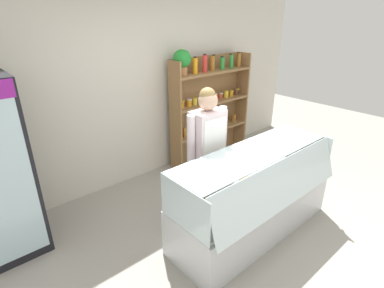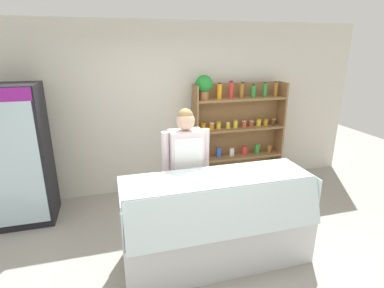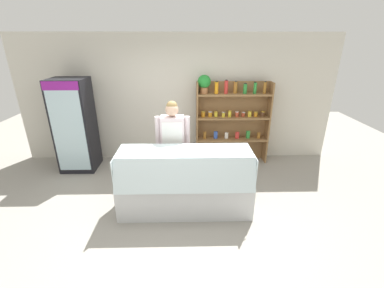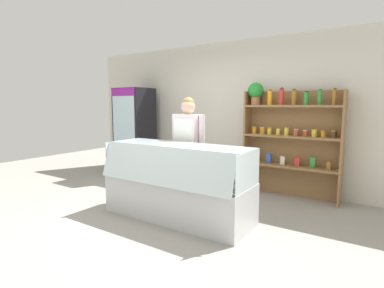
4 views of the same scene
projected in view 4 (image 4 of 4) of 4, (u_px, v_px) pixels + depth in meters
name	position (u px, v px, depth m)	size (l,w,h in m)	color
ground_plane	(163.00, 217.00, 4.11)	(12.00, 12.00, 0.00)	gray
back_wall	(233.00, 114.00, 5.72)	(6.80, 0.10, 2.70)	beige
drinks_fridge	(135.00, 132.00, 6.43)	(0.69, 0.64, 1.88)	black
shelving_unit	(287.00, 133.00, 4.93)	(1.56, 0.29, 1.91)	olive
deli_display_case	(177.00, 195.00, 4.07)	(2.05, 0.78, 1.01)	silver
shop_clerk	(188.00, 142.00, 4.55)	(0.58, 0.25, 1.65)	#383D51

